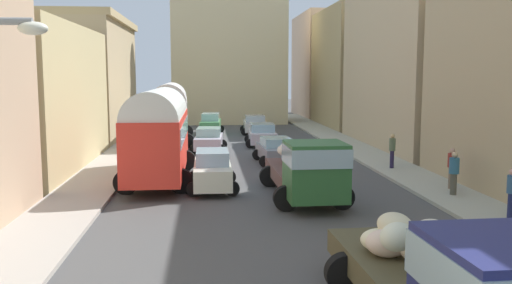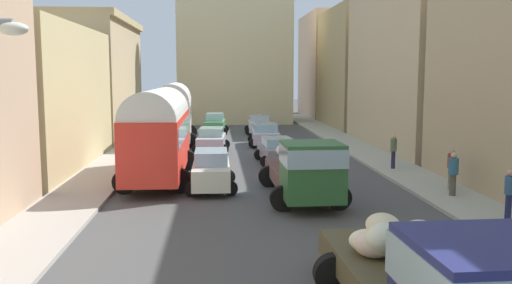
{
  "view_description": "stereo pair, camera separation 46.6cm",
  "coord_description": "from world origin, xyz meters",
  "px_view_note": "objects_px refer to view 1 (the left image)",
  "views": [
    {
      "loc": [
        -2.28,
        -2.3,
        4.78
      ],
      "look_at": [
        0.0,
        22.67,
        1.67
      ],
      "focal_mm": 38.1,
      "sensor_mm": 36.0,
      "label": 1
    },
    {
      "loc": [
        -1.82,
        -2.34,
        4.78
      ],
      "look_at": [
        0.0,
        22.67,
        1.67
      ],
      "focal_mm": 38.1,
      "sensor_mm": 36.0,
      "label": 2
    }
  ],
  "objects_px": {
    "car_0": "(276,150)",
    "pedestrian_2": "(511,191)",
    "parked_bus_1": "(170,110)",
    "car_2": "(255,124)",
    "pedestrian_1": "(392,149)",
    "car_5": "(209,140)",
    "car_4": "(212,170)",
    "pedestrian_3": "(454,172)",
    "parked_bus_0": "(158,130)",
    "car_6": "(211,124)",
    "cargo_truck_1": "(307,169)",
    "pedestrian_0": "(452,167)",
    "car_1": "(262,135)"
  },
  "relations": [
    {
      "from": "car_0",
      "to": "pedestrian_2",
      "type": "xyz_separation_m",
      "value": [
        6.04,
        -12.62,
        0.32
      ]
    },
    {
      "from": "parked_bus_1",
      "to": "car_0",
      "type": "xyz_separation_m",
      "value": [
        6.27,
        -9.37,
        -1.62
      ]
    },
    {
      "from": "car_2",
      "to": "pedestrian_1",
      "type": "distance_m",
      "value": 18.4
    },
    {
      "from": "car_5",
      "to": "car_4",
      "type": "bearing_deg",
      "value": -89.55
    },
    {
      "from": "car_0",
      "to": "car_5",
      "type": "bearing_deg",
      "value": 126.61
    },
    {
      "from": "car_2",
      "to": "pedestrian_3",
      "type": "xyz_separation_m",
      "value": [
        5.64,
        -23.75,
        0.26
      ]
    },
    {
      "from": "parked_bus_0",
      "to": "pedestrian_2",
      "type": "height_order",
      "value": "parked_bus_0"
    },
    {
      "from": "parked_bus_1",
      "to": "car_0",
      "type": "bearing_deg",
      "value": -56.22
    },
    {
      "from": "car_4",
      "to": "pedestrian_3",
      "type": "distance_m",
      "value": 9.63
    },
    {
      "from": "parked_bus_1",
      "to": "pedestrian_2",
      "type": "xyz_separation_m",
      "value": [
        12.31,
        -21.99,
        -1.3
      ]
    },
    {
      "from": "parked_bus_1",
      "to": "car_6",
      "type": "height_order",
      "value": "parked_bus_1"
    },
    {
      "from": "parked_bus_0",
      "to": "cargo_truck_1",
      "type": "distance_m",
      "value": 7.59
    },
    {
      "from": "car_5",
      "to": "pedestrian_0",
      "type": "xyz_separation_m",
      "value": [
        9.82,
        -12.79,
        0.29
      ]
    },
    {
      "from": "car_6",
      "to": "cargo_truck_1",
      "type": "bearing_deg",
      "value": -81.97
    },
    {
      "from": "cargo_truck_1",
      "to": "car_6",
      "type": "relative_size",
      "value": 1.71
    },
    {
      "from": "parked_bus_0",
      "to": "pedestrian_0",
      "type": "bearing_deg",
      "value": -15.98
    },
    {
      "from": "parked_bus_0",
      "to": "car_6",
      "type": "distance_m",
      "value": 19.7
    },
    {
      "from": "car_5",
      "to": "pedestrian_0",
      "type": "relative_size",
      "value": 2.22
    },
    {
      "from": "pedestrian_2",
      "to": "pedestrian_3",
      "type": "xyz_separation_m",
      "value": [
        -0.24,
        3.6,
        -0.0
      ]
    },
    {
      "from": "pedestrian_0",
      "to": "pedestrian_3",
      "type": "xyz_separation_m",
      "value": [
        -0.41,
        -1.09,
        -0.0
      ]
    },
    {
      "from": "cargo_truck_1",
      "to": "pedestrian_1",
      "type": "xyz_separation_m",
      "value": [
        5.48,
        6.25,
        -0.19
      ]
    },
    {
      "from": "pedestrian_1",
      "to": "pedestrian_2",
      "type": "distance_m",
      "value": 9.75
    },
    {
      "from": "car_2",
      "to": "pedestrian_3",
      "type": "relative_size",
      "value": 2.11
    },
    {
      "from": "parked_bus_1",
      "to": "car_6",
      "type": "distance_m",
      "value": 6.51
    },
    {
      "from": "cargo_truck_1",
      "to": "pedestrian_3",
      "type": "height_order",
      "value": "cargo_truck_1"
    },
    {
      "from": "parked_bus_0",
      "to": "car_5",
      "type": "relative_size",
      "value": 2.15
    },
    {
      "from": "parked_bus_0",
      "to": "car_0",
      "type": "distance_m",
      "value": 7.57
    },
    {
      "from": "car_1",
      "to": "pedestrian_3",
      "type": "bearing_deg",
      "value": -70.52
    },
    {
      "from": "car_4",
      "to": "cargo_truck_1",
      "type": "bearing_deg",
      "value": -35.77
    },
    {
      "from": "car_1",
      "to": "pedestrian_3",
      "type": "distance_m",
      "value": 17.38
    },
    {
      "from": "parked_bus_0",
      "to": "pedestrian_0",
      "type": "height_order",
      "value": "parked_bus_0"
    },
    {
      "from": "car_2",
      "to": "car_5",
      "type": "relative_size",
      "value": 0.96
    },
    {
      "from": "parked_bus_0",
      "to": "pedestrian_2",
      "type": "relative_size",
      "value": 4.86
    },
    {
      "from": "car_1",
      "to": "pedestrian_2",
      "type": "distance_m",
      "value": 20.87
    },
    {
      "from": "pedestrian_1",
      "to": "pedestrian_2",
      "type": "height_order",
      "value": "pedestrian_1"
    },
    {
      "from": "car_2",
      "to": "pedestrian_3",
      "type": "bearing_deg",
      "value": -76.64
    },
    {
      "from": "car_2",
      "to": "car_5",
      "type": "height_order",
      "value": "car_2"
    },
    {
      "from": "car_6",
      "to": "pedestrian_1",
      "type": "relative_size",
      "value": 2.22
    },
    {
      "from": "pedestrian_0",
      "to": "pedestrian_2",
      "type": "height_order",
      "value": "pedestrian_0"
    },
    {
      "from": "pedestrian_1",
      "to": "pedestrian_0",
      "type": "bearing_deg",
      "value": -81.72
    },
    {
      "from": "cargo_truck_1",
      "to": "car_5",
      "type": "height_order",
      "value": "cargo_truck_1"
    },
    {
      "from": "pedestrian_0",
      "to": "pedestrian_1",
      "type": "bearing_deg",
      "value": 98.28
    },
    {
      "from": "parked_bus_1",
      "to": "pedestrian_0",
      "type": "height_order",
      "value": "parked_bus_1"
    },
    {
      "from": "parked_bus_1",
      "to": "pedestrian_1",
      "type": "relative_size",
      "value": 5.01
    },
    {
      "from": "parked_bus_0",
      "to": "car_1",
      "type": "xyz_separation_m",
      "value": [
        5.91,
        11.82,
        -1.55
      ]
    },
    {
      "from": "car_1",
      "to": "car_4",
      "type": "relative_size",
      "value": 1.02
    },
    {
      "from": "pedestrian_1",
      "to": "car_0",
      "type": "bearing_deg",
      "value": 152.24
    },
    {
      "from": "parked_bus_1",
      "to": "pedestrian_1",
      "type": "xyz_separation_m",
      "value": [
        11.74,
        -12.25,
        -1.26
      ]
    },
    {
      "from": "car_2",
      "to": "pedestrian_2",
      "type": "bearing_deg",
      "value": -77.87
    },
    {
      "from": "car_1",
      "to": "car_2",
      "type": "distance_m",
      "value": 7.37
    }
  ]
}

